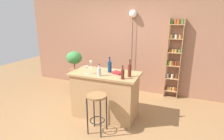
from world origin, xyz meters
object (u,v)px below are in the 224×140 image
(wine_glass_center, at_px, (91,63))
(bottle_wine_red, at_px, (110,66))
(bottle_vinegar, at_px, (130,70))
(pendant_globe_light, at_px, (133,15))
(cookbook, at_px, (118,73))
(bottle_sauce_amber, at_px, (123,74))
(spice_shelf, at_px, (174,57))
(bar_stool, at_px, (97,105))
(potted_plant, at_px, (74,62))
(plant_stool, at_px, (76,85))
(bottle_soda_blue, at_px, (99,71))
(wine_glass_left, at_px, (87,68))

(wine_glass_center, bearing_deg, bottle_wine_red, -15.54)
(bottle_vinegar, height_order, pendant_globe_light, pendant_globe_light)
(bottle_wine_red, bearing_deg, cookbook, -10.51)
(bottle_sauce_amber, xyz_separation_m, bottle_wine_red, (-0.38, 0.31, 0.03))
(spice_shelf, distance_m, bottle_vinegar, 1.72)
(bar_stool, distance_m, potted_plant, 1.95)
(spice_shelf, relative_size, potted_plant, 2.86)
(potted_plant, relative_size, wine_glass_center, 4.36)
(bottle_vinegar, distance_m, pendant_globe_light, 1.94)
(bar_stool, height_order, wine_glass_center, wine_glass_center)
(bar_stool, height_order, spice_shelf, spice_shelf)
(spice_shelf, bearing_deg, pendant_globe_light, 178.29)
(plant_stool, xyz_separation_m, bottle_soda_blue, (1.22, -1.00, 0.81))
(plant_stool, xyz_separation_m, wine_glass_left, (0.93, -0.98, 0.84))
(bar_stool, height_order, plant_stool, bar_stool)
(bottle_soda_blue, height_order, cookbook, bottle_soda_blue)
(wine_glass_center, bearing_deg, pendant_globe_light, 66.95)
(pendant_globe_light, bearing_deg, bottle_vinegar, -75.81)
(bottle_wine_red, bearing_deg, wine_glass_left, -143.42)
(wine_glass_left, bearing_deg, wine_glass_center, 107.25)
(bottle_sauce_amber, height_order, wine_glass_left, bottle_sauce_amber)
(wine_glass_left, xyz_separation_m, cookbook, (0.56, 0.24, -0.10))
(bottle_sauce_amber, distance_m, wine_glass_left, 0.76)
(bottle_vinegar, height_order, cookbook, bottle_vinegar)
(bar_stool, bearing_deg, pendant_globe_light, 89.40)
(potted_plant, relative_size, bottle_sauce_amber, 2.82)
(bar_stool, xyz_separation_m, cookbook, (0.15, 0.65, 0.42))
(cookbook, xyz_separation_m, pendant_globe_light, (-0.13, 1.50, 1.12))
(spice_shelf, xyz_separation_m, wine_glass_center, (-1.67, -1.29, -0.01))
(bottle_wine_red, bearing_deg, bottle_vinegar, -16.62)
(bottle_soda_blue, xyz_separation_m, cookbook, (0.28, 0.26, -0.07))
(bottle_soda_blue, xyz_separation_m, bottle_sauce_amber, (0.47, -0.01, 0.01))
(bottle_vinegar, distance_m, cookbook, 0.31)
(wine_glass_left, relative_size, pendant_globe_light, 0.07)
(potted_plant, height_order, pendant_globe_light, pendant_globe_light)
(bar_stool, bearing_deg, plant_stool, 134.17)
(plant_stool, bearing_deg, bottle_vinegar, -25.28)
(plant_stool, bearing_deg, bar_stool, -45.83)
(bottle_wine_red, bearing_deg, potted_plant, 151.90)
(plant_stool, bearing_deg, wine_glass_center, -34.85)
(spice_shelf, height_order, plant_stool, spice_shelf)
(bottle_soda_blue, relative_size, wine_glass_center, 1.43)
(potted_plant, relative_size, bottle_wine_red, 2.24)
(bottle_soda_blue, height_order, bottle_sauce_amber, bottle_sauce_amber)
(bottle_soda_blue, relative_size, bottle_wine_red, 0.74)
(spice_shelf, bearing_deg, plant_stool, -163.37)
(cookbook, distance_m, pendant_globe_light, 1.88)
(potted_plant, xyz_separation_m, bottle_sauce_amber, (1.69, -1.01, 0.16))
(spice_shelf, relative_size, pendant_globe_light, 0.92)
(bar_stool, relative_size, bottle_sauce_amber, 2.90)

